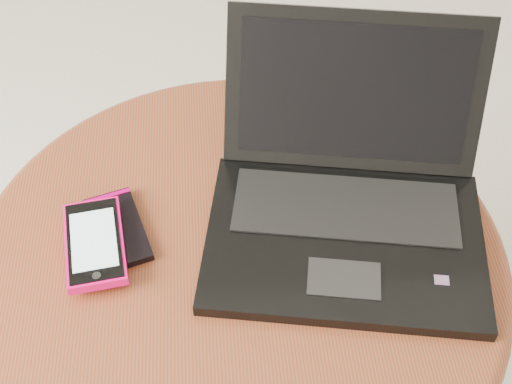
{
  "coord_description": "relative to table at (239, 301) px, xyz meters",
  "views": [
    {
      "loc": [
        -0.05,
        -0.57,
        1.22
      ],
      "look_at": [
        -0.01,
        -0.03,
        0.59
      ],
      "focal_mm": 48.39,
      "sensor_mm": 36.0,
      "label": 1
    }
  ],
  "objects": [
    {
      "name": "table",
      "position": [
        0.0,
        0.0,
        0.0
      ],
      "size": [
        0.67,
        0.67,
        0.53
      ],
      "color": "brown",
      "rests_on": "ground"
    },
    {
      "name": "phone_pink",
      "position": [
        -0.17,
        0.01,
        0.13
      ],
      "size": [
        0.09,
        0.14,
        0.02
      ],
      "color": "#FB076B",
      "rests_on": "phone_black"
    },
    {
      "name": "phone_black",
      "position": [
        -0.15,
        0.04,
        0.12
      ],
      "size": [
        0.09,
        0.13,
        0.01
      ],
      "color": "black",
      "rests_on": "table"
    },
    {
      "name": "laptop",
      "position": [
        0.14,
        0.04,
        0.15
      ],
      "size": [
        0.39,
        0.38,
        0.2
      ],
      "color": "black",
      "rests_on": "table"
    }
  ]
}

